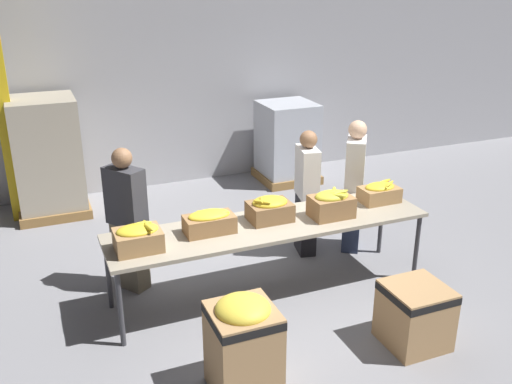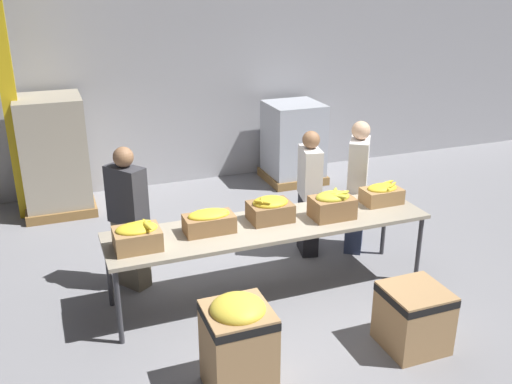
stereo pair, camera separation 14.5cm
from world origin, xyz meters
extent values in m
plane|color=gray|center=(0.00, 0.00, 0.00)|extent=(30.00, 30.00, 0.00)
cube|color=#A8A8AD|center=(0.00, 3.77, 2.00)|extent=(16.00, 0.08, 4.00)
cube|color=#9E937F|center=(0.00, 0.00, 0.79)|extent=(3.35, 0.81, 0.04)
cylinder|color=#38383D|center=(-1.62, -0.34, 0.38)|extent=(0.05, 0.05, 0.77)
cylinder|color=#38383D|center=(1.62, -0.34, 0.38)|extent=(0.05, 0.05, 0.77)
cylinder|color=#38383D|center=(-1.62, 0.34, 0.38)|extent=(0.05, 0.05, 0.77)
cylinder|color=#38383D|center=(1.62, 0.34, 0.38)|extent=(0.05, 0.05, 0.77)
cube|color=#A37A4C|center=(-1.36, -0.08, 0.90)|extent=(0.43, 0.33, 0.19)
ellipsoid|color=yellow|center=(-1.36, -0.08, 1.01)|extent=(0.39, 0.26, 0.09)
ellipsoid|color=yellow|center=(-1.27, -0.07, 1.04)|extent=(0.06, 0.21, 0.05)
ellipsoid|color=yellow|center=(-1.31, -0.03, 1.04)|extent=(0.19, 0.05, 0.05)
ellipsoid|color=yellow|center=(-1.26, -0.05, 1.02)|extent=(0.08, 0.17, 0.06)
ellipsoid|color=yellow|center=(-1.27, -0.15, 1.05)|extent=(0.10, 0.18, 0.06)
cube|color=olive|center=(-0.64, 0.03, 0.90)|extent=(0.49, 0.27, 0.18)
ellipsoid|color=yellow|center=(-0.64, 0.03, 0.99)|extent=(0.42, 0.24, 0.10)
ellipsoid|color=yellow|center=(-0.54, 0.00, 1.01)|extent=(0.19, 0.07, 0.05)
ellipsoid|color=yellow|center=(-0.66, 0.06, 1.02)|extent=(0.18, 0.17, 0.05)
ellipsoid|color=yellow|center=(-0.59, 0.03, 1.01)|extent=(0.17, 0.15, 0.05)
ellipsoid|color=yellow|center=(-0.66, -0.01, 1.01)|extent=(0.19, 0.13, 0.05)
cube|color=olive|center=(0.03, 0.08, 0.90)|extent=(0.44, 0.32, 0.19)
ellipsoid|color=gold|center=(0.03, 0.08, 1.01)|extent=(0.37, 0.29, 0.11)
ellipsoid|color=gold|center=(-0.07, 0.06, 1.05)|extent=(0.10, 0.16, 0.05)
ellipsoid|color=gold|center=(-0.08, 0.02, 1.05)|extent=(0.17, 0.16, 0.05)
cube|color=olive|center=(0.66, -0.08, 0.92)|extent=(0.44, 0.30, 0.22)
ellipsoid|color=gold|center=(0.66, -0.08, 1.04)|extent=(0.37, 0.26, 0.11)
ellipsoid|color=gold|center=(0.71, -0.12, 1.09)|extent=(0.20, 0.07, 0.04)
ellipsoid|color=gold|center=(0.68, -0.17, 1.07)|extent=(0.17, 0.15, 0.05)
ellipsoid|color=gold|center=(0.73, -0.01, 1.07)|extent=(0.13, 0.16, 0.05)
ellipsoid|color=gold|center=(0.74, -0.12, 1.08)|extent=(0.22, 0.09, 0.04)
cube|color=#A37A4C|center=(1.37, 0.08, 0.89)|extent=(0.43, 0.27, 0.17)
ellipsoid|color=yellow|center=(1.37, 0.08, 0.98)|extent=(0.35, 0.23, 0.09)
ellipsoid|color=yellow|center=(1.36, 0.11, 1.00)|extent=(0.16, 0.10, 0.04)
ellipsoid|color=yellow|center=(1.48, 0.15, 1.01)|extent=(0.22, 0.11, 0.05)
ellipsoid|color=yellow|center=(1.46, 0.03, 1.03)|extent=(0.19, 0.15, 0.04)
ellipsoid|color=yellow|center=(1.42, 0.02, 1.01)|extent=(0.15, 0.17, 0.05)
cube|color=#6B604C|center=(-1.33, 0.68, 0.37)|extent=(0.37, 0.41, 0.75)
cube|color=#333338|center=(-1.33, 0.68, 1.06)|extent=(0.41, 0.47, 0.62)
sphere|color=#896042|center=(-1.33, 0.68, 1.47)|extent=(0.21, 0.21, 0.21)
cube|color=black|center=(0.79, 0.72, 0.36)|extent=(0.26, 0.38, 0.72)
cube|color=silver|center=(0.79, 0.72, 1.02)|extent=(0.29, 0.44, 0.60)
sphere|color=#896042|center=(0.79, 0.72, 1.42)|extent=(0.20, 0.20, 0.20)
cube|color=#2D3856|center=(1.37, 0.60, 0.38)|extent=(0.37, 0.42, 0.77)
cube|color=silver|center=(1.37, 0.60, 1.08)|extent=(0.42, 0.48, 0.63)
sphere|color=#DBAD89|center=(1.37, 0.60, 1.51)|extent=(0.22, 0.22, 0.22)
cube|color=tan|center=(-0.81, -1.32, 0.38)|extent=(0.52, 0.52, 0.76)
cube|color=black|center=(-0.81, -1.32, 0.71)|extent=(0.52, 0.52, 0.07)
ellipsoid|color=yellow|center=(-0.81, -1.32, 0.77)|extent=(0.44, 0.44, 0.18)
cube|color=tan|center=(0.87, -1.32, 0.29)|extent=(0.53, 0.53, 0.59)
cube|color=black|center=(0.87, -1.32, 0.53)|extent=(0.54, 0.54, 0.07)
cube|color=olive|center=(1.69, 3.15, 0.07)|extent=(0.91, 0.91, 0.13)
cube|color=#B2B7C1|center=(1.69, 3.15, 0.71)|extent=(0.83, 0.83, 1.15)
cube|color=olive|center=(-1.97, 3.18, 0.07)|extent=(0.95, 0.95, 0.13)
cube|color=#A39984|center=(-1.97, 3.18, 0.89)|extent=(0.87, 0.87, 1.52)
camera|label=1|loc=(-2.16, -4.87, 3.22)|focal=40.00mm
camera|label=2|loc=(-2.02, -4.92, 3.22)|focal=40.00mm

